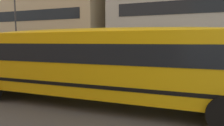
# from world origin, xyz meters

# --- Properties ---
(ground_plane) EXTENTS (400.00, 400.00, 0.00)m
(ground_plane) POSITION_xyz_m (0.00, 0.00, 0.00)
(ground_plane) COLOR #4C4C4F
(sidewalk_far) EXTENTS (120.00, 3.00, 0.01)m
(sidewalk_far) POSITION_xyz_m (0.00, 7.87, 0.01)
(sidewalk_far) COLOR gray
(sidewalk_far) RESTS_ON ground_plane
(lane_centreline) EXTENTS (110.00, 0.16, 0.01)m
(lane_centreline) POSITION_xyz_m (0.00, 0.00, 0.00)
(lane_centreline) COLOR silver
(lane_centreline) RESTS_ON ground_plane
(school_bus) EXTENTS (12.66, 2.99, 2.83)m
(school_bus) POSITION_xyz_m (-0.90, -1.81, 1.68)
(school_bus) COLOR yellow
(school_bus) RESTS_ON ground_plane
(parked_car_green_by_lamppost) EXTENTS (3.95, 1.98, 1.64)m
(parked_car_green_by_lamppost) POSITION_xyz_m (-10.04, 5.15, 0.84)
(parked_car_green_by_lamppost) COLOR #236038
(parked_car_green_by_lamppost) RESTS_ON ground_plane
(street_lamp) EXTENTS (0.44, 0.44, 6.80)m
(street_lamp) POSITION_xyz_m (-13.72, 7.17, 4.31)
(street_lamp) COLOR #38383D
(street_lamp) RESTS_ON ground_plane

